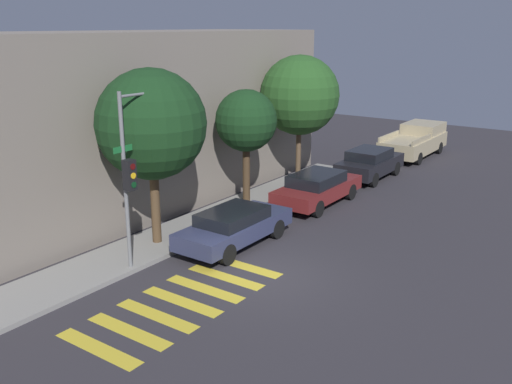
{
  "coord_description": "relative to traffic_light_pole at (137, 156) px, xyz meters",
  "views": [
    {
      "loc": [
        -12.86,
        -8.93,
        7.22
      ],
      "look_at": [
        2.71,
        2.1,
        1.6
      ],
      "focal_mm": 40.0,
      "sensor_mm": 36.0,
      "label": 1
    }
  ],
  "objects": [
    {
      "name": "tree_far_end",
      "position": [
        10.69,
        0.9,
        0.67
      ],
      "size": [
        3.55,
        3.55,
        5.97
      ],
      "color": "brown",
      "rests_on": "ground"
    },
    {
      "name": "sidewalk",
      "position": [
        1.55,
        0.94,
        -3.45
      ],
      "size": [
        26.0,
        2.21,
        0.14
      ],
      "primitive_type": "cube",
      "color": "gray",
      "rests_on": "ground"
    },
    {
      "name": "building_row",
      "position": [
        1.55,
        5.44,
        -0.03
      ],
      "size": [
        26.0,
        6.0,
        6.97
      ],
      "primitive_type": "cube",
      "color": "slate",
      "rests_on": "ground"
    },
    {
      "name": "pickup_truck",
      "position": [
        19.92,
        -1.27,
        -2.63
      ],
      "size": [
        5.45,
        2.14,
        1.74
      ],
      "color": "tan",
      "rests_on": "ground"
    },
    {
      "name": "crosswalk",
      "position": [
        -1.06,
        -2.57,
        -3.52
      ],
      "size": [
        6.18,
        2.6,
        0.0
      ],
      "color": "gold",
      "rests_on": "ground"
    },
    {
      "name": "traffic_light_pole",
      "position": [
        0.0,
        0.0,
        0.0
      ],
      "size": [
        2.42,
        0.56,
        5.43
      ],
      "color": "slate",
      "rests_on": "ground"
    },
    {
      "name": "sedan_near_corner",
      "position": [
        2.99,
        -1.27,
        -2.81
      ],
      "size": [
        4.54,
        1.77,
        1.3
      ],
      "color": "#2D3351",
      "rests_on": "ground"
    },
    {
      "name": "tree_midblock",
      "position": [
        6.64,
        0.9,
        0.04
      ],
      "size": [
        2.45,
        2.45,
        4.82
      ],
      "color": "#42301E",
      "rests_on": "ground"
    },
    {
      "name": "sedan_far_end",
      "position": [
        13.79,
        -1.27,
        -2.74
      ],
      "size": [
        4.23,
        1.84,
        1.46
      ],
      "color": "black",
      "rests_on": "ground"
    },
    {
      "name": "ground_plane",
      "position": [
        1.55,
        -3.37,
        -3.52
      ],
      "size": [
        60.0,
        60.0,
        0.0
      ],
      "primitive_type": "plane",
      "color": "#2D2B30"
    },
    {
      "name": "tree_near_corner",
      "position": [
        1.51,
        0.9,
        0.62
      ],
      "size": [
        3.59,
        3.59,
        5.95
      ],
      "color": "#4C3823",
      "rests_on": "ground"
    },
    {
      "name": "sedan_middle",
      "position": [
        8.65,
        -1.27,
        -2.78
      ],
      "size": [
        4.61,
        1.86,
        1.37
      ],
      "color": "maroon",
      "rests_on": "ground"
    }
  ]
}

